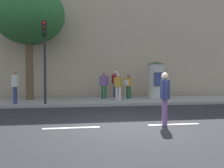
{
  "coord_description": "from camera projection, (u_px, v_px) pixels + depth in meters",
  "views": [
    {
      "loc": [
        -1.66,
        -7.83,
        1.69
      ],
      "look_at": [
        -0.09,
        2.0,
        1.31
      ],
      "focal_mm": 39.37,
      "sensor_mm": 36.0,
      "label": 1
    }
  ],
  "objects": [
    {
      "name": "ground_plane",
      "position": [
        124.0,
        126.0,
        8.06
      ],
      "size": [
        80.0,
        80.0,
        0.0
      ],
      "primitive_type": "plane",
      "color": "#232326"
    },
    {
      "name": "sidewalk_curb",
      "position": [
        101.0,
        101.0,
        14.96
      ],
      "size": [
        36.0,
        4.0,
        0.15
      ],
      "primitive_type": "cube",
      "color": "gray",
      "rests_on": "ground_plane"
    },
    {
      "name": "lane_markings",
      "position": [
        124.0,
        126.0,
        8.06
      ],
      "size": [
        25.8,
        0.16,
        0.01
      ],
      "color": "silver",
      "rests_on": "ground_plane"
    },
    {
      "name": "building_backdrop",
      "position": [
        94.0,
        38.0,
        19.72
      ],
      "size": [
        36.0,
        5.0,
        9.31
      ],
      "primitive_type": "cube",
      "color": "tan",
      "rests_on": "ground_plane"
    },
    {
      "name": "traffic_light",
      "position": [
        45.0,
        48.0,
        12.62
      ],
      "size": [
        0.24,
        0.45,
        4.29
      ],
      "color": "black",
      "rests_on": "sidewalk_curb"
    },
    {
      "name": "poster_column",
      "position": [
        156.0,
        79.0,
        16.24
      ],
      "size": [
        1.21,
        1.21,
        2.43
      ],
      "color": "#B2ADA3",
      "rests_on": "sidewalk_curb"
    },
    {
      "name": "street_tree",
      "position": [
        29.0,
        15.0,
        14.89
      ],
      "size": [
        4.32,
        4.32,
        7.04
      ],
      "color": "brown",
      "rests_on": "sidewalk_curb"
    },
    {
      "name": "pedestrian_in_dark_shirt",
      "position": [
        165.0,
        94.0,
        8.15
      ],
      "size": [
        0.31,
        0.62,
        1.76
      ],
      "color": "#724C84",
      "rests_on": "ground_plane"
    },
    {
      "name": "pedestrian_in_light_jacket",
      "position": [
        128.0,
        84.0,
        15.66
      ],
      "size": [
        0.52,
        0.57,
        1.55
      ],
      "color": "#1E5938",
      "rests_on": "sidewalk_curb"
    },
    {
      "name": "pedestrian_with_backpack",
      "position": [
        116.0,
        82.0,
        16.67
      ],
      "size": [
        0.59,
        0.28,
        1.8
      ],
      "color": "navy",
      "rests_on": "sidewalk_curb"
    },
    {
      "name": "pedestrian_tallest",
      "position": [
        15.0,
        84.0,
        12.83
      ],
      "size": [
        0.27,
        0.58,
        1.79
      ],
      "color": "navy",
      "rests_on": "sidewalk_curb"
    },
    {
      "name": "pedestrian_near_pole",
      "position": [
        104.0,
        83.0,
        15.62
      ],
      "size": [
        0.55,
        0.43,
        1.68
      ],
      "color": "#1E5938",
      "rests_on": "sidewalk_curb"
    },
    {
      "name": "pedestrian_in_red_top",
      "position": [
        118.0,
        85.0,
        14.82
      ],
      "size": [
        0.47,
        0.44,
        1.59
      ],
      "color": "silver",
      "rests_on": "sidewalk_curb"
    }
  ]
}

